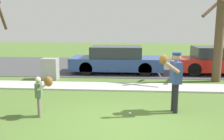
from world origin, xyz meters
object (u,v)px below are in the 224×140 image
object	(u,v)px
person_adult	(175,76)
street_tree_near	(220,27)
baseball	(130,113)
parked_hatchback_red	(216,61)
person_child	(41,91)
utility_cabinet	(50,69)
parked_wagon_blue	(116,60)

from	to	relation	value
person_adult	street_tree_near	size ratio (longest dim) A/B	0.39
baseball	parked_hatchback_red	distance (m)	7.30
person_adult	person_child	size ratio (longest dim) A/B	1.49
parked_hatchback_red	utility_cabinet	bearing A→B (deg)	-166.99
person_child	parked_wagon_blue	distance (m)	6.39
parked_wagon_blue	person_adult	bearing A→B (deg)	-71.24
street_tree_near	parked_hatchback_red	world-z (taller)	street_tree_near
person_child	street_tree_near	xyz separation A→B (m)	(5.98, 4.58, 1.57)
parked_hatchback_red	parked_wagon_blue	bearing A→B (deg)	-179.17
person_adult	street_tree_near	distance (m)	4.84
street_tree_near	parked_hatchback_red	xyz separation A→B (m)	(0.54, 1.68, -1.63)
person_adult	person_child	world-z (taller)	person_adult
person_adult	parked_wagon_blue	size ratio (longest dim) A/B	0.37
baseball	street_tree_near	distance (m)	6.05
utility_cabinet	street_tree_near	world-z (taller)	street_tree_near
person_child	baseball	xyz separation A→B (m)	(2.31, 0.33, -0.68)
person_adult	utility_cabinet	size ratio (longest dim) A/B	1.76
person_adult	parked_wagon_blue	distance (m)	5.90
person_child	street_tree_near	size ratio (longest dim) A/B	0.26
baseball	utility_cabinet	world-z (taller)	utility_cabinet
baseball	parked_wagon_blue	bearing A→B (deg)	96.87
parked_wagon_blue	baseball	bearing A→B (deg)	-83.13
utility_cabinet	street_tree_near	bearing A→B (deg)	0.84
person_adult	utility_cabinet	world-z (taller)	person_adult
person_adult	parked_wagon_blue	xyz separation A→B (m)	(-1.89, 5.57, -0.38)
person_child	parked_hatchback_red	distance (m)	9.04
utility_cabinet	parked_wagon_blue	bearing A→B (deg)	31.24
person_adult	baseball	world-z (taller)	person_adult
person_adult	street_tree_near	bearing A→B (deg)	-131.75
parked_wagon_blue	utility_cabinet	bearing A→B (deg)	-148.76
person_adult	parked_hatchback_red	size ratio (longest dim) A/B	0.42
street_tree_near	parked_wagon_blue	distance (m)	4.94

